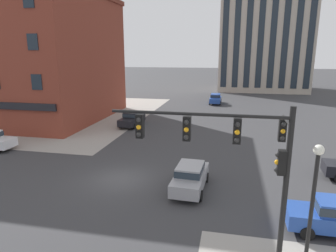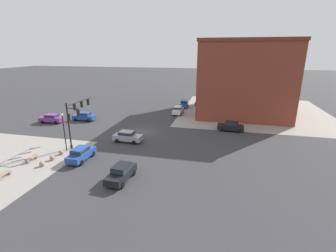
% 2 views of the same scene
% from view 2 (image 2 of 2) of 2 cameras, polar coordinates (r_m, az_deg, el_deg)
% --- Properties ---
extents(ground_plane, '(320.00, 320.00, 0.00)m').
position_cam_2_polar(ground_plane, '(41.44, -6.20, -1.45)').
color(ground_plane, '#38383A').
extents(sidewalk_far_corner, '(32.00, 32.00, 0.02)m').
position_cam_2_polar(sidewalk_far_corner, '(58.87, 19.43, 3.31)').
color(sidewalk_far_corner, gray).
rests_on(sidewalk_far_corner, ground).
extents(traffic_signal_main, '(6.59, 2.09, 6.58)m').
position_cam_2_polar(traffic_signal_main, '(36.78, -21.08, 2.41)').
color(traffic_signal_main, black).
rests_on(traffic_signal_main, ground).
extents(bollard_sphere_curb_a, '(0.62, 0.62, 0.62)m').
position_cam_2_polar(bollard_sphere_curb_a, '(35.43, -23.95, -5.71)').
color(bollard_sphere_curb_a, gray).
rests_on(bollard_sphere_curb_a, ground).
extents(bollard_sphere_curb_b, '(0.62, 0.62, 0.62)m').
position_cam_2_polar(bollard_sphere_curb_b, '(34.13, -25.70, -6.81)').
color(bollard_sphere_curb_b, gray).
rests_on(bollard_sphere_curb_b, ground).
extents(bollard_sphere_curb_c, '(0.62, 0.62, 0.62)m').
position_cam_2_polar(bollard_sphere_curb_c, '(32.95, -27.63, -7.95)').
color(bollard_sphere_curb_c, gray).
rests_on(bollard_sphere_curb_c, ground).
extents(bench_near_signal, '(1.81, 0.51, 0.49)m').
position_cam_2_polar(bench_near_signal, '(35.14, -29.52, -6.68)').
color(bench_near_signal, '#9E7F66').
rests_on(bench_near_signal, ground).
extents(bench_mid_block, '(1.84, 0.64, 0.49)m').
position_cam_2_polar(bench_mid_block, '(32.34, -34.28, -9.50)').
color(bench_mid_block, '#9E7F66').
rests_on(bench_mid_block, ground).
extents(street_lamp_corner_near, '(0.36, 0.36, 5.35)m').
position_cam_2_polar(street_lamp_corner_near, '(35.45, -23.41, -0.37)').
color(street_lamp_corner_near, black).
rests_on(street_lamp_corner_near, ground).
extents(car_main_northbound_near, '(2.04, 4.47, 1.68)m').
position_cam_2_polar(car_main_northbound_near, '(37.14, -9.60, -2.35)').
color(car_main_northbound_near, '#99999E').
rests_on(car_main_northbound_near, ground).
extents(car_main_northbound_far, '(2.11, 4.51, 1.68)m').
position_cam_2_polar(car_main_northbound_far, '(42.96, 14.66, 0.04)').
color(car_main_northbound_far, black).
rests_on(car_main_northbound_far, ground).
extents(car_main_southbound_near, '(4.50, 2.10, 1.68)m').
position_cam_2_polar(car_main_southbound_near, '(26.66, -10.97, -10.62)').
color(car_main_southbound_near, black).
rests_on(car_main_southbound_near, ground).
extents(car_main_southbound_far, '(4.42, 1.92, 1.68)m').
position_cam_2_polar(car_main_southbound_far, '(52.96, 2.38, 3.83)').
color(car_main_southbound_far, silver).
rests_on(car_main_southbound_far, ground).
extents(car_cross_eastbound, '(4.41, 1.91, 1.68)m').
position_cam_2_polar(car_cross_eastbound, '(32.56, -19.88, -6.07)').
color(car_cross_eastbound, '#23479E').
rests_on(car_cross_eastbound, ground).
extents(car_parked_curb, '(4.53, 2.16, 1.68)m').
position_cam_2_polar(car_parked_curb, '(59.63, 3.83, 5.34)').
color(car_parked_curb, '#23479E').
rests_on(car_parked_curb, ground).
extents(car_main_mid, '(2.15, 4.52, 1.68)m').
position_cam_2_polar(car_main_mid, '(51.51, -25.85, 1.69)').
color(car_main_mid, '#7A3389').
rests_on(car_main_mid, ground).
extents(car_cross_far, '(1.92, 4.41, 1.68)m').
position_cam_2_polar(car_cross_far, '(50.66, -19.19, 2.24)').
color(car_cross_far, '#23479E').
rests_on(car_cross_far, ground).
extents(storefront_block_near_corner, '(19.13, 18.63, 15.51)m').
position_cam_2_polar(storefront_block_near_corner, '(55.74, 17.39, 10.90)').
color(storefront_block_near_corner, brown).
rests_on(storefront_block_near_corner, ground).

